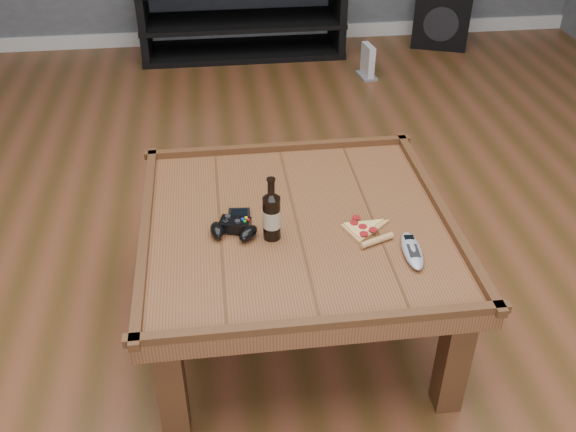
{
  "coord_description": "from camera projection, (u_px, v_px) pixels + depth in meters",
  "views": [
    {
      "loc": [
        -0.24,
        -1.69,
        1.65
      ],
      "look_at": [
        -0.04,
        -0.06,
        0.52
      ],
      "focal_mm": 40.0,
      "sensor_mm": 36.0,
      "label": 1
    }
  ],
  "objects": [
    {
      "name": "subwoofer",
      "position": [
        442.0,
        16.0,
        4.66
      ],
      "size": [
        0.5,
        0.5,
        0.39
      ],
      "rotation": [
        0.0,
        0.0,
        -0.36
      ],
      "color": "black",
      "rests_on": "ground"
    },
    {
      "name": "smartphone",
      "position": [
        239.0,
        221.0,
        2.07
      ],
      "size": [
        0.08,
        0.14,
        0.02
      ],
      "rotation": [
        0.0,
        0.0,
        -0.08
      ],
      "color": "black",
      "rests_on": "coffee_table"
    },
    {
      "name": "ground",
      "position": [
        296.0,
        322.0,
        2.34
      ],
      "size": [
        6.0,
        6.0,
        0.0
      ],
      "primitive_type": "plane",
      "color": "#4C3115",
      "rests_on": "ground"
    },
    {
      "name": "pizza_slice",
      "position": [
        365.0,
        230.0,
        2.03
      ],
      "size": [
        0.19,
        0.24,
        0.02
      ],
      "rotation": [
        0.0,
        0.0,
        0.37
      ],
      "color": "tan",
      "rests_on": "coffee_table"
    },
    {
      "name": "game_console",
      "position": [
        368.0,
        63.0,
        4.17
      ],
      "size": [
        0.12,
        0.18,
        0.22
      ],
      "rotation": [
        0.0,
        0.0,
        0.13
      ],
      "color": "gray",
      "rests_on": "ground"
    },
    {
      "name": "remote_control",
      "position": [
        412.0,
        250.0,
        1.94
      ],
      "size": [
        0.07,
        0.19,
        0.03
      ],
      "rotation": [
        0.0,
        0.0,
        -0.08
      ],
      "color": "#969AA3",
      "rests_on": "coffee_table"
    },
    {
      "name": "beer_bottle",
      "position": [
        272.0,
        214.0,
        1.97
      ],
      "size": [
        0.06,
        0.06,
        0.22
      ],
      "color": "black",
      "rests_on": "coffee_table"
    },
    {
      "name": "media_console",
      "position": [
        242.0,
        19.0,
        4.44
      ],
      "size": [
        1.4,
        0.45,
        0.5
      ],
      "color": "black",
      "rests_on": "ground"
    },
    {
      "name": "baseboard",
      "position": [
        241.0,
        35.0,
        4.75
      ],
      "size": [
        5.0,
        0.02,
        0.1
      ],
      "primitive_type": "cube",
      "color": "silver",
      "rests_on": "ground"
    },
    {
      "name": "game_controller",
      "position": [
        234.0,
        229.0,
        2.02
      ],
      "size": [
        0.16,
        0.14,
        0.05
      ],
      "rotation": [
        0.0,
        0.0,
        -0.29
      ],
      "color": "black",
      "rests_on": "coffee_table"
    },
    {
      "name": "coffee_table",
      "position": [
        297.0,
        236.0,
        2.12
      ],
      "size": [
        1.03,
        1.03,
        0.48
      ],
      "color": "#573018",
      "rests_on": "ground"
    }
  ]
}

